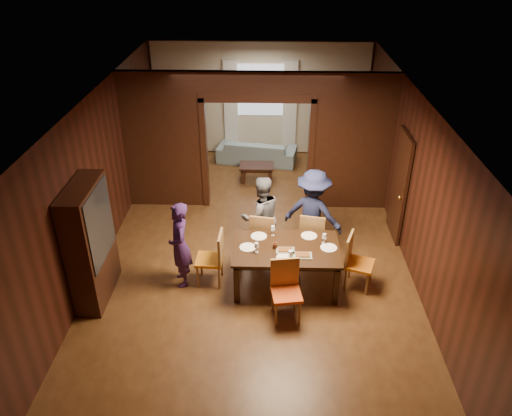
{
  "coord_description": "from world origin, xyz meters",
  "views": [
    {
      "loc": [
        0.25,
        -7.9,
        5.34
      ],
      "look_at": [
        0.03,
        -0.4,
        1.05
      ],
      "focal_mm": 35.0,
      "sensor_mm": 36.0,
      "label": 1
    }
  ],
  "objects_px": {
    "hutch": "(90,243)",
    "person_grey": "(261,217)",
    "person_navy": "(313,213)",
    "chair_near": "(286,292)",
    "dining_table": "(286,266)",
    "coffee_table": "(257,173)",
    "chair_right": "(360,263)",
    "chair_far_l": "(264,235)",
    "sofa": "(257,151)",
    "chair_left": "(209,258)",
    "person_purple": "(180,245)",
    "chair_far_r": "(313,234)"
  },
  "relations": [
    {
      "from": "person_navy",
      "to": "chair_near",
      "type": "bearing_deg",
      "value": 97.89
    },
    {
      "from": "person_purple",
      "to": "hutch",
      "type": "bearing_deg",
      "value": -91.56
    },
    {
      "from": "person_grey",
      "to": "chair_far_l",
      "type": "bearing_deg",
      "value": 89.42
    },
    {
      "from": "chair_far_l",
      "to": "chair_far_r",
      "type": "bearing_deg",
      "value": -168.24
    },
    {
      "from": "person_purple",
      "to": "chair_left",
      "type": "height_order",
      "value": "person_purple"
    },
    {
      "from": "sofa",
      "to": "chair_far_r",
      "type": "distance_m",
      "value": 4.34
    },
    {
      "from": "person_navy",
      "to": "chair_far_r",
      "type": "distance_m",
      "value": 0.38
    },
    {
      "from": "person_purple",
      "to": "chair_near",
      "type": "bearing_deg",
      "value": 48.03
    },
    {
      "from": "sofa",
      "to": "hutch",
      "type": "height_order",
      "value": "hutch"
    },
    {
      "from": "person_navy",
      "to": "chair_right",
      "type": "distance_m",
      "value": 1.27
    },
    {
      "from": "person_purple",
      "to": "sofa",
      "type": "relative_size",
      "value": 0.76
    },
    {
      "from": "sofa",
      "to": "hutch",
      "type": "bearing_deg",
      "value": 74.84
    },
    {
      "from": "chair_right",
      "to": "chair_far_r",
      "type": "bearing_deg",
      "value": 60.3
    },
    {
      "from": "chair_right",
      "to": "chair_far_l",
      "type": "xyz_separation_m",
      "value": [
        -1.6,
        0.8,
        0.0
      ]
    },
    {
      "from": "sofa",
      "to": "chair_left",
      "type": "distance_m",
      "value": 5.02
    },
    {
      "from": "hutch",
      "to": "person_grey",
      "type": "bearing_deg",
      "value": 25.49
    },
    {
      "from": "person_grey",
      "to": "person_navy",
      "type": "height_order",
      "value": "person_navy"
    },
    {
      "from": "dining_table",
      "to": "coffee_table",
      "type": "bearing_deg",
      "value": 98.55
    },
    {
      "from": "coffee_table",
      "to": "chair_left",
      "type": "distance_m",
      "value": 3.96
    },
    {
      "from": "chair_right",
      "to": "chair_far_l",
      "type": "height_order",
      "value": "same"
    },
    {
      "from": "person_grey",
      "to": "sofa",
      "type": "bearing_deg",
      "value": -109.1
    },
    {
      "from": "coffee_table",
      "to": "chair_far_r",
      "type": "height_order",
      "value": "chair_far_r"
    },
    {
      "from": "chair_near",
      "to": "sofa",
      "type": "bearing_deg",
      "value": 87.64
    },
    {
      "from": "coffee_table",
      "to": "chair_right",
      "type": "xyz_separation_m",
      "value": [
        1.81,
        -3.95,
        0.28
      ]
    },
    {
      "from": "person_navy",
      "to": "coffee_table",
      "type": "bearing_deg",
      "value": -46.3
    },
    {
      "from": "sofa",
      "to": "chair_near",
      "type": "distance_m",
      "value": 5.86
    },
    {
      "from": "person_purple",
      "to": "chair_far_l",
      "type": "relative_size",
      "value": 1.56
    },
    {
      "from": "person_purple",
      "to": "chair_near",
      "type": "height_order",
      "value": "person_purple"
    },
    {
      "from": "person_purple",
      "to": "chair_near",
      "type": "distance_m",
      "value": 1.94
    },
    {
      "from": "dining_table",
      "to": "chair_far_l",
      "type": "distance_m",
      "value": 0.89
    },
    {
      "from": "dining_table",
      "to": "chair_right",
      "type": "relative_size",
      "value": 1.79
    },
    {
      "from": "person_navy",
      "to": "hutch",
      "type": "distance_m",
      "value": 3.8
    },
    {
      "from": "person_purple",
      "to": "coffee_table",
      "type": "bearing_deg",
      "value": 147.16
    },
    {
      "from": "dining_table",
      "to": "chair_left",
      "type": "height_order",
      "value": "chair_left"
    },
    {
      "from": "coffee_table",
      "to": "chair_left",
      "type": "relative_size",
      "value": 0.82
    },
    {
      "from": "coffee_table",
      "to": "hutch",
      "type": "height_order",
      "value": "hutch"
    },
    {
      "from": "chair_left",
      "to": "chair_far_r",
      "type": "relative_size",
      "value": 1.0
    },
    {
      "from": "sofa",
      "to": "coffee_table",
      "type": "xyz_separation_m",
      "value": [
        0.02,
        -1.07,
        -0.09
      ]
    },
    {
      "from": "sofa",
      "to": "hutch",
      "type": "xyz_separation_m",
      "value": [
        -2.46,
        -5.35,
        0.71
      ]
    },
    {
      "from": "person_purple",
      "to": "chair_left",
      "type": "xyz_separation_m",
      "value": [
        0.47,
        0.03,
        -0.27
      ]
    },
    {
      "from": "person_purple",
      "to": "chair_far_l",
      "type": "height_order",
      "value": "person_purple"
    },
    {
      "from": "sofa",
      "to": "chair_left",
      "type": "xyz_separation_m",
      "value": [
        -0.66,
        -4.97,
        0.2
      ]
    },
    {
      "from": "chair_far_l",
      "to": "dining_table",
      "type": "bearing_deg",
      "value": 125.0
    },
    {
      "from": "chair_far_r",
      "to": "coffee_table",
      "type": "bearing_deg",
      "value": -59.43
    },
    {
      "from": "coffee_table",
      "to": "hutch",
      "type": "distance_m",
      "value": 5.01
    },
    {
      "from": "person_navy",
      "to": "chair_near",
      "type": "xyz_separation_m",
      "value": [
        -0.5,
        -1.78,
        -0.35
      ]
    },
    {
      "from": "person_grey",
      "to": "chair_right",
      "type": "xyz_separation_m",
      "value": [
        1.65,
        -0.93,
        -0.29
      ]
    },
    {
      "from": "chair_far_r",
      "to": "person_purple",
      "type": "bearing_deg",
      "value": 30.9
    },
    {
      "from": "person_navy",
      "to": "chair_left",
      "type": "bearing_deg",
      "value": 51.1
    },
    {
      "from": "chair_left",
      "to": "hutch",
      "type": "height_order",
      "value": "hutch"
    }
  ]
}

